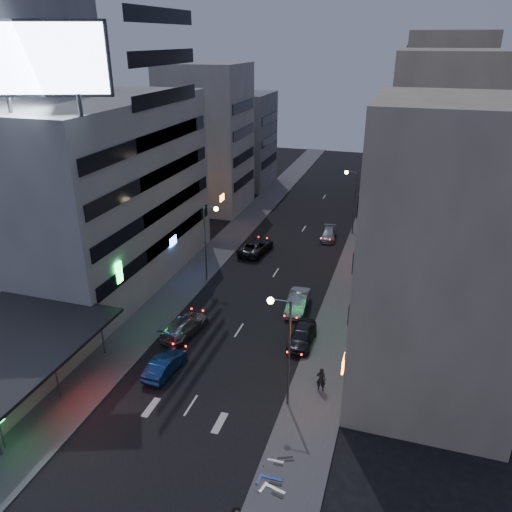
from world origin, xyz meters
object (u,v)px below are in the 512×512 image
at_px(parked_car_right_near, 302,336).
at_px(scooter_black_a, 256,509).
at_px(person, 321,379).
at_px(scooter_silver_b, 284,455).
at_px(scooter_black_b, 293,450).
at_px(road_car_silver, 185,326).
at_px(parked_car_left, 256,246).
at_px(parked_car_right_far, 328,234).
at_px(scooter_silver_a, 287,484).
at_px(parked_car_right_mid, 298,302).
at_px(road_car_blue, 165,365).
at_px(scooter_blue, 284,471).

relative_size(parked_car_right_near, scooter_black_a, 2.69).
relative_size(person, scooter_silver_b, 1.14).
xyz_separation_m(scooter_black_a, scooter_black_b, (0.85, 4.59, -0.03)).
bearing_deg(parked_car_right_near, person, -65.21).
bearing_deg(scooter_black_b, road_car_silver, 24.95).
height_order(parked_car_right_near, parked_car_left, parked_car_left).
bearing_deg(parked_car_right_near, road_car_silver, -171.92).
bearing_deg(parked_car_left, scooter_black_a, 114.17).
bearing_deg(person, parked_car_right_far, -78.18).
relative_size(person, scooter_silver_a, 0.94).
distance_m(parked_car_right_near, road_car_silver, 9.91).
bearing_deg(parked_car_left, road_car_silver, 95.01).
height_order(road_car_silver, scooter_black_b, road_car_silver).
relative_size(parked_car_right_far, scooter_black_a, 2.59).
bearing_deg(road_car_silver, parked_car_right_far, -98.69).
distance_m(parked_car_right_mid, scooter_silver_b, 18.21).
relative_size(road_car_silver, scooter_silver_a, 2.65).
bearing_deg(road_car_silver, parked_car_left, -83.05).
bearing_deg(scooter_black_b, parked_car_left, -2.07).
bearing_deg(parked_car_right_near, scooter_black_a, -85.87).
xyz_separation_m(road_car_silver, scooter_silver_a, (12.22, -13.22, -0.04)).
bearing_deg(road_car_blue, scooter_blue, 150.97).
height_order(parked_car_left, parked_car_right_far, parked_car_left).
relative_size(parked_car_left, road_car_blue, 1.33).
relative_size(parked_car_right_near, person, 2.46).
relative_size(parked_car_left, road_car_silver, 1.09).
height_order(road_car_silver, scooter_silver_b, road_car_silver).
distance_m(scooter_black_a, scooter_blue, 2.85).
bearing_deg(parked_car_right_mid, scooter_black_a, -86.05).
bearing_deg(parked_car_right_mid, scooter_blue, -82.84).
height_order(parked_car_right_far, road_car_blue, road_car_blue).
xyz_separation_m(parked_car_left, scooter_silver_b, (10.99, -29.51, -0.18)).
relative_size(parked_car_right_near, scooter_silver_b, 2.80).
bearing_deg(parked_car_left, parked_car_right_far, -130.45).
bearing_deg(scooter_silver_a, parked_car_left, 33.99).
distance_m(scooter_blue, scooter_black_b, 1.84).
xyz_separation_m(parked_car_right_far, scooter_silver_a, (4.35, -38.38, 0.09)).
height_order(road_car_blue, road_car_silver, road_car_silver).
bearing_deg(scooter_silver_a, scooter_black_a, 163.41).
bearing_deg(scooter_silver_b, person, -8.92).
bearing_deg(scooter_black_a, scooter_blue, -13.55).
xyz_separation_m(scooter_blue, scooter_silver_b, (-0.28, 1.28, -0.12)).
relative_size(parked_car_left, scooter_silver_b, 3.52).
xyz_separation_m(parked_car_left, person, (11.83, -22.46, 0.25)).
relative_size(scooter_black_a, scooter_silver_b, 1.04).
distance_m(scooter_black_b, scooter_silver_b, 0.68).
distance_m(parked_car_right_near, scooter_silver_b, 12.69).
bearing_deg(scooter_black_a, road_car_blue, 47.72).
bearing_deg(parked_car_right_near, parked_car_right_mid, 106.31).
bearing_deg(parked_car_right_far, parked_car_right_mid, -94.30).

